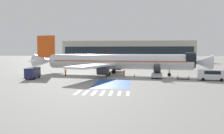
{
  "coord_description": "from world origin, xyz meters",
  "views": [
    {
      "loc": [
        1.62,
        -55.01,
        5.71
      ],
      "look_at": [
        -3.2,
        -0.52,
        2.06
      ],
      "focal_mm": 35.0,
      "sensor_mm": 36.0,
      "label": 1
    }
  ],
  "objects": [
    {
      "name": "terminal_building",
      "position": [
        -0.47,
        83.31,
        6.41
      ],
      "size": [
        81.0,
        12.1,
        12.82
      ],
      "color": "#B2AD9E",
      "rests_on": "ground_plane"
    },
    {
      "name": "apron_walkway_bar_5",
      "position": [
        -0.01,
        -24.72,
        0.0
      ],
      "size": [
        0.44,
        3.6,
        0.01
      ],
      "primitive_type": "cube",
      "color": "silver",
      "rests_on": "ground_plane"
    },
    {
      "name": "apron_walkway_bar_2",
      "position": [
        -3.61,
        -24.72,
        0.0
      ],
      "size": [
        0.44,
        3.6,
        0.01
      ],
      "primitive_type": "cube",
      "color": "silver",
      "rests_on": "ground_plane"
    },
    {
      "name": "ground_plane",
      "position": [
        0.0,
        0.0,
        0.0
      ],
      "size": [
        600.0,
        600.0,
        0.0
      ],
      "primitive_type": "plane",
      "color": "gray"
    },
    {
      "name": "apron_leadline_yellow",
      "position": [
        -1.81,
        -0.02,
        0.0
      ],
      "size": [
        79.31,
        12.34,
        0.01
      ],
      "primitive_type": "cube",
      "rotation": [
        0.0,
        0.0,
        -1.72
      ],
      "color": "gold",
      "rests_on": "ground_plane"
    },
    {
      "name": "traffic_cone_1",
      "position": [
        2.41,
        -3.08,
        0.29
      ],
      "size": [
        0.52,
        0.52,
        0.58
      ],
      "color": "orange",
      "rests_on": "ground_plane"
    },
    {
      "name": "apron_walkway_bar_3",
      "position": [
        -2.41,
        -24.72,
        0.0
      ],
      "size": [
        0.44,
        3.6,
        0.01
      ],
      "primitive_type": "cube",
      "color": "silver",
      "rests_on": "ground_plane"
    },
    {
      "name": "apron_walkway_bar_0",
      "position": [
        -6.01,
        -24.72,
        0.0
      ],
      "size": [
        0.44,
        3.6,
        0.01
      ],
      "primitive_type": "cube",
      "color": "silver",
      "rests_on": "ground_plane"
    },
    {
      "name": "ground_crew_0",
      "position": [
        -4.01,
        -5.34,
        0.99
      ],
      "size": [
        0.42,
        0.49,
        1.72
      ],
      "rotation": [
        0.0,
        0.0,
        4.15
      ],
      "color": "#2D2D33",
      "rests_on": "ground_plane"
    },
    {
      "name": "ground_crew_1",
      "position": [
        -14.18,
        -3.8,
        1.0
      ],
      "size": [
        0.45,
        0.27,
        1.73
      ],
      "rotation": [
        0.0,
        0.0,
        3.25
      ],
      "color": "black",
      "rests_on": "ground_plane"
    },
    {
      "name": "apron_walkway_bar_6",
      "position": [
        1.19,
        -24.72,
        0.0
      ],
      "size": [
        0.44,
        3.6,
        0.01
      ],
      "primitive_type": "cube",
      "color": "silver",
      "rests_on": "ground_plane"
    },
    {
      "name": "fuel_tanker",
      "position": [
        -8.14,
        24.96,
        1.86
      ],
      "size": [
        8.8,
        3.8,
        3.67
      ],
      "rotation": [
        0.0,
        0.0,
        1.73
      ],
      "color": "#38383D",
      "rests_on": "ground_plane"
    },
    {
      "name": "traffic_cone_2",
      "position": [
        -0.51,
        -3.01,
        0.26
      ],
      "size": [
        0.47,
        0.47,
        0.52
      ],
      "color": "orange",
      "rests_on": "ground_plane"
    },
    {
      "name": "apron_walkway_bar_4",
      "position": [
        -1.21,
        -24.72,
        0.0
      ],
      "size": [
        0.44,
        3.6,
        0.01
      ],
      "primitive_type": "cube",
      "color": "silver",
      "rests_on": "ground_plane"
    },
    {
      "name": "service_van_0",
      "position": [
        17.93,
        -9.38,
        1.34
      ],
      "size": [
        5.76,
        3.17,
        2.25
      ],
      "rotation": [
        0.0,
        0.0,
        1.33
      ],
      "color": "silver",
      "rests_on": "ground_plane"
    },
    {
      "name": "boarding_stairs_forward",
      "position": [
        7.37,
        -5.88,
        0.96
      ],
      "size": [
        2.9,
        5.46,
        3.81
      ],
      "rotation": [
        0.0,
        0.0,
        -0.15
      ],
      "color": "#ADB2BA",
      "rests_on": "ground_plane"
    },
    {
      "name": "airliner",
      "position": [
        -2.45,
        0.08,
        3.39
      ],
      "size": [
        45.86,
        34.11,
        10.32
      ],
      "rotation": [
        0.0,
        0.0,
        -1.72
      ],
      "color": "silver",
      "rests_on": "ground_plane"
    },
    {
      "name": "baggage_cart",
      "position": [
        12.64,
        -7.62,
        0.26
      ],
      "size": [
        2.93,
        2.22,
        0.87
      ],
      "rotation": [
        0.0,
        0.0,
        4.4
      ],
      "color": "gray",
      "rests_on": "ground_plane"
    },
    {
      "name": "traffic_cone_0",
      "position": [
        -10.88,
        -5.79,
        0.26
      ],
      "size": [
        0.47,
        0.47,
        0.52
      ],
      "color": "orange",
      "rests_on": "ground_plane"
    },
    {
      "name": "service_van_1",
      "position": [
        -19.68,
        -9.59,
        1.42
      ],
      "size": [
        2.13,
        5.12,
        2.4
      ],
      "rotation": [
        0.0,
        0.0,
        3.22
      ],
      "color": "#1E234C",
      "rests_on": "ground_plane"
    },
    {
      "name": "apron_stand_patch_blue",
      "position": [
        -1.81,
        -15.15,
        0.0
      ],
      "size": [
        6.53,
        12.4,
        0.01
      ],
      "primitive_type": "cube",
      "color": "#2856A8",
      "rests_on": "ground_plane"
    },
    {
      "name": "apron_walkway_bar_1",
      "position": [
        -4.81,
        -24.72,
        0.0
      ],
      "size": [
        0.44,
        3.6,
        0.01
      ],
      "primitive_type": "cube",
      "color": "silver",
      "rests_on": "ground_plane"
    },
    {
      "name": "ground_crew_2",
      "position": [
        0.01,
        -5.09,
        1.03
      ],
      "size": [
        0.37,
        0.48,
        1.79
      ],
      "rotation": [
        0.0,
        0.0,
        1.19
      ],
      "color": "#2D2D33",
      "rests_on": "ground_plane"
    }
  ]
}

